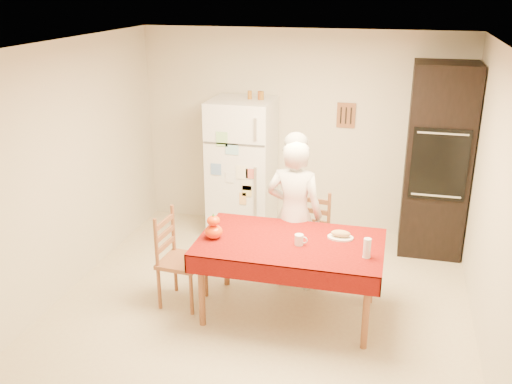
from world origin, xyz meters
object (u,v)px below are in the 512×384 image
(seated_woman, at_px, (294,215))
(pumpkin_lower, at_px, (214,232))
(refrigerator, at_px, (242,168))
(wine_glass, at_px, (367,248))
(chair_left, at_px, (176,255))
(oven_cabinet, at_px, (437,161))
(chair_far, at_px, (309,233))
(bread_plate, at_px, (340,237))
(dining_table, at_px, (290,248))
(coffee_mug, at_px, (299,240))

(seated_woman, bearing_deg, pumpkin_lower, 49.88)
(seated_woman, bearing_deg, refrigerator, -49.61)
(wine_glass, bearing_deg, seated_woman, 137.10)
(refrigerator, distance_m, chair_left, 1.83)
(oven_cabinet, relative_size, chair_far, 2.32)
(pumpkin_lower, relative_size, bread_plate, 0.71)
(pumpkin_lower, height_order, bread_plate, pumpkin_lower)
(seated_woman, distance_m, pumpkin_lower, 0.92)
(dining_table, relative_size, chair_far, 1.79)
(refrigerator, height_order, dining_table, refrigerator)
(refrigerator, height_order, chair_left, refrigerator)
(oven_cabinet, distance_m, chair_left, 3.13)
(chair_left, relative_size, seated_woman, 0.60)
(refrigerator, bearing_deg, chair_far, -44.04)
(refrigerator, xyz_separation_m, wine_glass, (1.64, -1.90, -0.00))
(oven_cabinet, distance_m, chair_far, 1.74)
(refrigerator, xyz_separation_m, pumpkin_lower, (0.23, -1.84, -0.02))
(refrigerator, bearing_deg, coffee_mug, -60.19)
(refrigerator, distance_m, wine_glass, 2.51)
(coffee_mug, bearing_deg, wine_glass, -9.66)
(refrigerator, height_order, bread_plate, refrigerator)
(coffee_mug, bearing_deg, oven_cabinet, 55.81)
(chair_left, xyz_separation_m, pumpkin_lower, (0.41, -0.05, 0.32))
(chair_far, xyz_separation_m, bread_plate, (0.39, -0.61, 0.26))
(chair_far, bearing_deg, chair_left, -133.74)
(dining_table, height_order, seated_woman, seated_woman)
(refrigerator, xyz_separation_m, coffee_mug, (1.03, -1.80, -0.04))
(oven_cabinet, bearing_deg, bread_plate, -119.20)
(coffee_mug, distance_m, pumpkin_lower, 0.80)
(oven_cabinet, xyz_separation_m, bread_plate, (-0.90, -1.61, -0.33))
(chair_far, relative_size, seated_woman, 0.60)
(chair_left, distance_m, seated_woman, 1.25)
(chair_far, bearing_deg, dining_table, -83.05)
(oven_cabinet, relative_size, wine_glass, 12.50)
(oven_cabinet, relative_size, pumpkin_lower, 12.99)
(seated_woman, xyz_separation_m, bread_plate, (0.51, -0.38, -0.03))
(dining_table, xyz_separation_m, pumpkin_lower, (-0.70, -0.10, 0.13))
(refrigerator, relative_size, oven_cabinet, 0.77)
(chair_left, height_order, coffee_mug, chair_left)
(bread_plate, bearing_deg, oven_cabinet, 60.80)
(chair_left, bearing_deg, bread_plate, -77.70)
(chair_far, xyz_separation_m, coffee_mug, (0.04, -0.84, 0.30))
(wine_glass, bearing_deg, refrigerator, 130.81)
(refrigerator, bearing_deg, bread_plate, -48.64)
(refrigerator, distance_m, chair_far, 1.42)
(oven_cabinet, bearing_deg, refrigerator, -178.82)
(dining_table, bearing_deg, wine_glass, -12.89)
(chair_far, distance_m, wine_glass, 1.19)
(chair_left, distance_m, coffee_mug, 1.24)
(dining_table, height_order, chair_far, chair_far)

